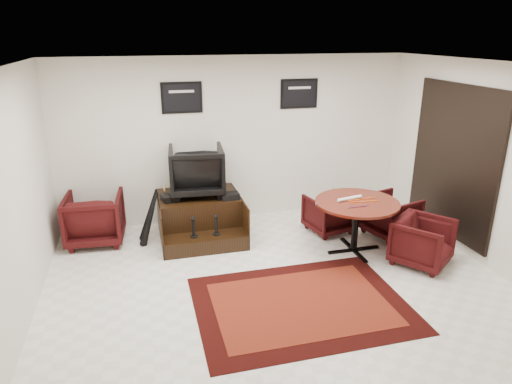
% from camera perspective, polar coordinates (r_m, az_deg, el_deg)
% --- Properties ---
extents(ground, '(6.00, 6.00, 0.00)m').
position_cam_1_polar(ground, '(6.13, 2.89, -11.57)').
color(ground, white).
rests_on(ground, ground).
extents(room_shell, '(6.02, 5.02, 2.81)m').
position_cam_1_polar(room_shell, '(5.68, 6.77, 5.34)').
color(room_shell, silver).
rests_on(room_shell, ground).
extents(area_rug, '(2.55, 1.91, 0.01)m').
position_cam_1_polar(area_rug, '(5.77, 5.62, -13.77)').
color(area_rug, black).
rests_on(area_rug, ground).
extents(shine_podium, '(1.30, 1.34, 0.67)m').
position_cam_1_polar(shine_podium, '(7.46, -7.04, -3.16)').
color(shine_podium, black).
rests_on(shine_podium, ground).
extents(shine_chair, '(0.91, 0.86, 0.87)m').
position_cam_1_polar(shine_chair, '(7.33, -7.45, 2.98)').
color(shine_chair, black).
rests_on(shine_chair, shine_podium).
extents(shoes_pair, '(0.28, 0.32, 0.10)m').
position_cam_1_polar(shoes_pair, '(7.20, -10.80, -0.70)').
color(shoes_pair, black).
rests_on(shoes_pair, shine_podium).
extents(polish_kit, '(0.29, 0.20, 0.10)m').
position_cam_1_polar(polish_kit, '(7.17, -3.27, -0.49)').
color(polish_kit, black).
rests_on(polish_kit, shine_podium).
extents(umbrella_black, '(0.33, 0.13, 0.90)m').
position_cam_1_polar(umbrella_black, '(7.20, -13.11, -3.20)').
color(umbrella_black, black).
rests_on(umbrella_black, ground).
extents(umbrella_hooked, '(0.32, 0.12, 0.87)m').
position_cam_1_polar(umbrella_hooked, '(7.39, -13.22, -2.71)').
color(umbrella_hooked, black).
rests_on(umbrella_hooked, ground).
extents(armchair_side, '(0.90, 0.85, 0.87)m').
position_cam_1_polar(armchair_side, '(7.55, -19.54, -2.85)').
color(armchair_side, black).
rests_on(armchair_side, ground).
extents(meeting_table, '(1.23, 1.23, 0.80)m').
position_cam_1_polar(meeting_table, '(6.87, 12.48, -1.90)').
color(meeting_table, '#48120A').
rests_on(meeting_table, ground).
extents(table_chair_back, '(0.78, 0.75, 0.69)m').
position_cam_1_polar(table_chair_back, '(7.63, 9.08, -2.45)').
color(table_chair_back, black).
rests_on(table_chair_back, ground).
extents(table_chair_window, '(0.85, 0.88, 0.74)m').
position_cam_1_polar(table_chair_window, '(7.70, 16.52, -2.60)').
color(table_chair_window, black).
rests_on(table_chair_window, ground).
extents(table_chair_corner, '(0.99, 0.98, 0.75)m').
position_cam_1_polar(table_chair_corner, '(6.89, 20.14, -5.63)').
color(table_chair_corner, black).
rests_on(table_chair_corner, ground).
extents(paper_roll, '(0.42, 0.13, 0.05)m').
position_cam_1_polar(paper_roll, '(6.86, 11.60, -0.78)').
color(paper_roll, white).
rests_on(paper_roll, meeting_table).
extents(table_clutter, '(0.57, 0.31, 0.01)m').
position_cam_1_polar(table_clutter, '(6.83, 13.13, -1.17)').
color(table_clutter, '#F1600D').
rests_on(table_clutter, meeting_table).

